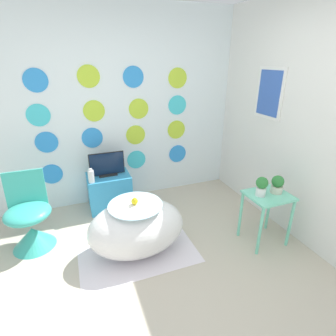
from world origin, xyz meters
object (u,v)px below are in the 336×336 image
(bathtub, at_px, (137,228))
(potted_plant_left, at_px, (262,186))
(chair, at_px, (31,224))
(vase, at_px, (91,176))
(potted_plant_right, at_px, (277,184))
(tv, at_px, (107,165))

(bathtub, xyz_separation_m, potted_plant_left, (1.28, -0.31, 0.41))
(chair, height_order, vase, chair)
(vase, distance_m, potted_plant_left, 2.02)
(potted_plant_left, bearing_deg, chair, 160.90)
(potted_plant_right, bearing_deg, bathtub, 167.90)
(chair, relative_size, potted_plant_left, 3.95)
(chair, relative_size, vase, 4.41)
(chair, bearing_deg, bathtub, -25.25)
(potted_plant_right, bearing_deg, potted_plant_left, 178.06)
(tv, bearing_deg, chair, -150.11)
(bathtub, xyz_separation_m, vase, (-0.35, 0.88, 0.27))
(bathtub, distance_m, chair, 1.16)
(bathtub, bearing_deg, chair, 154.75)
(bathtub, distance_m, potted_plant_left, 1.38)
(chair, xyz_separation_m, potted_plant_right, (2.53, -0.81, 0.42))
(bathtub, bearing_deg, potted_plant_right, -12.10)
(potted_plant_left, bearing_deg, tv, 136.16)
(bathtub, relative_size, tv, 2.21)
(vase, xyz_separation_m, potted_plant_left, (1.62, -1.19, 0.14))
(chair, height_order, potted_plant_right, chair)
(bathtub, bearing_deg, tv, 96.66)
(vase, relative_size, potted_plant_right, 0.96)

